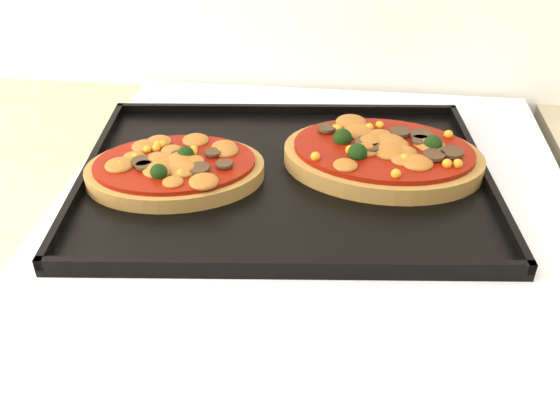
# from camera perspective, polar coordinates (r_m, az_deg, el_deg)

# --- Properties ---
(baking_tray) EXTENTS (0.50, 0.40, 0.02)m
(baking_tray) POSITION_cam_1_polar(r_m,az_deg,el_deg) (0.73, 0.47, 2.29)
(baking_tray) COLOR black
(baking_tray) RESTS_ON stove
(pizza_left) EXTENTS (0.23, 0.19, 0.03)m
(pizza_left) POSITION_cam_1_polar(r_m,az_deg,el_deg) (0.73, -9.58, 2.95)
(pizza_left) COLOR olive
(pizza_left) RESTS_ON baking_tray
(pizza_right) EXTENTS (0.25, 0.19, 0.03)m
(pizza_right) POSITION_cam_1_polar(r_m,az_deg,el_deg) (0.75, 9.38, 4.18)
(pizza_right) COLOR olive
(pizza_right) RESTS_ON baking_tray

